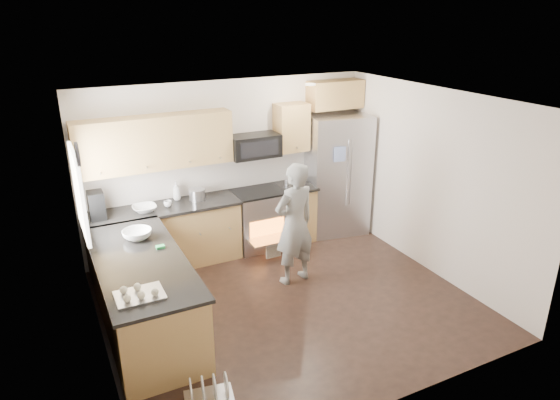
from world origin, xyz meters
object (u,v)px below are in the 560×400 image
refrigerator (336,174)px  person (294,224)px  stove_range (258,206)px  dish_rack (209,395)px

refrigerator → person: bearing=-129.8°
stove_range → dish_rack: size_ratio=3.37×
stove_range → refrigerator: 1.45m
dish_rack → person: bearing=42.9°
stove_range → dish_rack: bearing=-122.1°
refrigerator → person: refrigerator is taller
refrigerator → person: size_ratio=1.16×
person → dish_rack: size_ratio=3.21×
refrigerator → dish_rack: bearing=-128.5°
stove_range → refrigerator: refrigerator is taller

